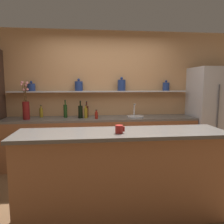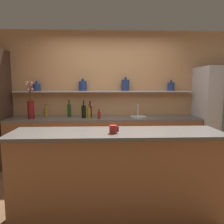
% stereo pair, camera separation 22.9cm
% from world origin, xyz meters
% --- Properties ---
extents(ground_plane, '(12.00, 12.00, 0.00)m').
position_xyz_m(ground_plane, '(0.00, 0.00, 0.00)').
color(ground_plane, brown).
extents(back_wall_unit, '(5.20, 0.28, 2.60)m').
position_xyz_m(back_wall_unit, '(-0.00, 1.60, 1.30)').
color(back_wall_unit, tan).
rests_on(back_wall_unit, ground_plane).
extents(back_counter_unit, '(3.59, 0.62, 0.92)m').
position_xyz_m(back_counter_unit, '(-0.14, 1.24, 0.46)').
color(back_counter_unit, brown).
rests_on(back_counter_unit, ground_plane).
extents(island_counter, '(2.40, 0.61, 1.02)m').
position_xyz_m(island_counter, '(0.00, -0.45, 0.51)').
color(island_counter, '#99603D').
rests_on(island_counter, ground_plane).
extents(refrigerator, '(0.93, 0.73, 1.87)m').
position_xyz_m(refrigerator, '(2.14, 1.20, 0.94)').
color(refrigerator, '#B7B7BC').
rests_on(refrigerator, ground_plane).
extents(flower_vase, '(0.13, 0.15, 0.68)m').
position_xyz_m(flower_vase, '(-1.48, 1.17, 1.13)').
color(flower_vase, maroon).
rests_on(flower_vase, back_counter_unit).
extents(sink_fixture, '(0.33, 0.33, 0.25)m').
position_xyz_m(sink_fixture, '(0.53, 1.25, 0.94)').
color(sink_fixture, '#B7B7BC').
rests_on(sink_fixture, back_counter_unit).
extents(bottle_wine_0, '(0.08, 0.08, 0.33)m').
position_xyz_m(bottle_wine_0, '(-0.52, 1.23, 1.04)').
color(bottle_wine_0, black).
rests_on(bottle_wine_0, back_counter_unit).
extents(bottle_sauce_1, '(0.06, 0.06, 0.17)m').
position_xyz_m(bottle_sauce_1, '(-0.23, 1.12, 0.99)').
color(bottle_sauce_1, maroon).
rests_on(bottle_sauce_1, back_counter_unit).
extents(bottle_wine_2, '(0.07, 0.07, 0.34)m').
position_xyz_m(bottle_wine_2, '(-0.81, 1.33, 1.05)').
color(bottle_wine_2, '#193814').
rests_on(bottle_wine_2, back_counter_unit).
extents(bottle_wine_3, '(0.07, 0.07, 0.31)m').
position_xyz_m(bottle_wine_3, '(-0.40, 1.29, 1.04)').
color(bottle_wine_3, '#380C0C').
rests_on(bottle_wine_3, back_counter_unit).
extents(bottle_oil_4, '(0.06, 0.06, 0.25)m').
position_xyz_m(bottle_oil_4, '(-0.42, 1.21, 1.02)').
color(bottle_oil_4, olive).
rests_on(bottle_oil_4, back_counter_unit).
extents(bottle_oil_5, '(0.06, 0.06, 0.24)m').
position_xyz_m(bottle_oil_5, '(-1.27, 1.40, 1.01)').
color(bottle_oil_5, olive).
rests_on(bottle_oil_5, back_counter_unit).
extents(coffee_mug, '(0.10, 0.08, 0.09)m').
position_xyz_m(coffee_mug, '(-0.04, -0.53, 1.06)').
color(coffee_mug, maroon).
rests_on(coffee_mug, island_counter).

